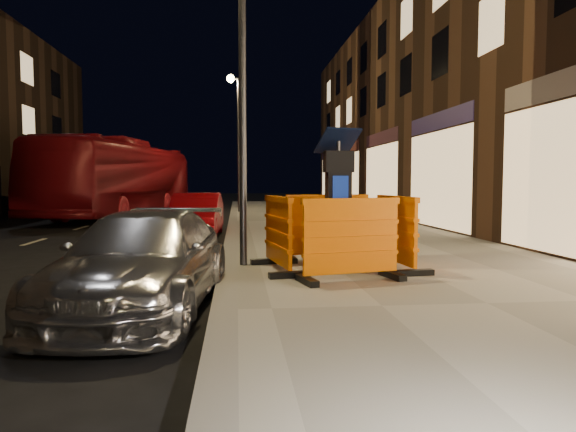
{
  "coord_description": "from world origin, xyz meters",
  "views": [
    {
      "loc": [
        0.15,
        -5.54,
        1.55
      ],
      "look_at": [
        0.8,
        1.0,
        1.1
      ],
      "focal_mm": 32.0,
      "sensor_mm": 36.0,
      "label": 1
    }
  ],
  "objects": [
    {
      "name": "street_lamp_mid",
      "position": [
        0.25,
        3.0,
        3.15
      ],
      "size": [
        0.12,
        0.12,
        6.0
      ],
      "primitive_type": "cylinder",
      "color": "#3F3F44",
      "rests_on": "sidewalk"
    },
    {
      "name": "kerb",
      "position": [
        0.0,
        0.0,
        0.07
      ],
      "size": [
        0.3,
        60.0,
        0.15
      ],
      "primitive_type": "cube",
      "color": "slate",
      "rests_on": "ground"
    },
    {
      "name": "barrier_kerbside",
      "position": [
        0.78,
        2.4,
        0.73
      ],
      "size": [
        0.86,
        1.57,
        1.16
      ],
      "primitive_type": "cube",
      "rotation": [
        0.0,
        0.0,
        1.74
      ],
      "color": "#FF6F00",
      "rests_on": "sidewalk"
    },
    {
      "name": "street_lamp_far",
      "position": [
        0.25,
        18.0,
        3.15
      ],
      "size": [
        0.12,
        0.12,
        6.0
      ],
      "primitive_type": "cylinder",
      "color": "#3F3F44",
      "rests_on": "sidewalk"
    },
    {
      "name": "car_red",
      "position": [
        -0.98,
        8.96,
        0.0
      ],
      "size": [
        1.41,
        3.73,
        1.21
      ],
      "primitive_type": "imported",
      "rotation": [
        0.0,
        0.0,
        -0.03
      ],
      "color": "maroon",
      "rests_on": "ground"
    },
    {
      "name": "ground_plane",
      "position": [
        0.0,
        0.0,
        0.0
      ],
      "size": [
        120.0,
        120.0,
        0.0
      ],
      "primitive_type": "plane",
      "color": "black",
      "rests_on": "ground"
    },
    {
      "name": "barrier_back",
      "position": [
        1.73,
        3.35,
        0.73
      ],
      "size": [
        1.54,
        0.74,
        1.16
      ],
      "primitive_type": "cube",
      "rotation": [
        0.0,
        0.0,
        0.08
      ],
      "color": "#FF6F00",
      "rests_on": "sidewalk"
    },
    {
      "name": "car_silver",
      "position": [
        -0.99,
        0.76,
        0.0
      ],
      "size": [
        2.05,
        4.19,
        1.17
      ],
      "primitive_type": "imported",
      "rotation": [
        0.0,
        0.0,
        -0.1
      ],
      "color": "#A8A8AC",
      "rests_on": "ground"
    },
    {
      "name": "sidewalk",
      "position": [
        3.0,
        0.0,
        0.07
      ],
      "size": [
        6.0,
        60.0,
        0.15
      ],
      "primitive_type": "cube",
      "color": "gray",
      "rests_on": "ground"
    },
    {
      "name": "barrier_front",
      "position": [
        1.73,
        1.45,
        0.73
      ],
      "size": [
        1.59,
        0.93,
        1.16
      ],
      "primitive_type": "cube",
      "rotation": [
        0.0,
        0.0,
        0.22
      ],
      "color": "#FF6F00",
      "rests_on": "sidewalk"
    },
    {
      "name": "barrier_bldgside",
      "position": [
        2.68,
        2.4,
        0.73
      ],
      "size": [
        0.76,
        1.54,
        1.16
      ],
      "primitive_type": "cube",
      "rotation": [
        0.0,
        0.0,
        1.67
      ],
      "color": "#FF6F00",
      "rests_on": "sidewalk"
    },
    {
      "name": "parking_kiosk",
      "position": [
        1.73,
        2.4,
        1.19
      ],
      "size": [
        0.74,
        0.74,
        2.08
      ],
      "primitive_type": "cube",
      "rotation": [
        0.0,
        0.0,
        0.14
      ],
      "color": "black",
      "rests_on": "sidewalk"
    },
    {
      "name": "bus_doubledecker",
      "position": [
        -4.8,
        17.1,
        0.0
      ],
      "size": [
        4.64,
        11.96,
        3.25
      ],
      "primitive_type": "imported",
      "rotation": [
        0.0,
        0.0,
        -0.17
      ],
      "color": "maroon",
      "rests_on": "ground"
    }
  ]
}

